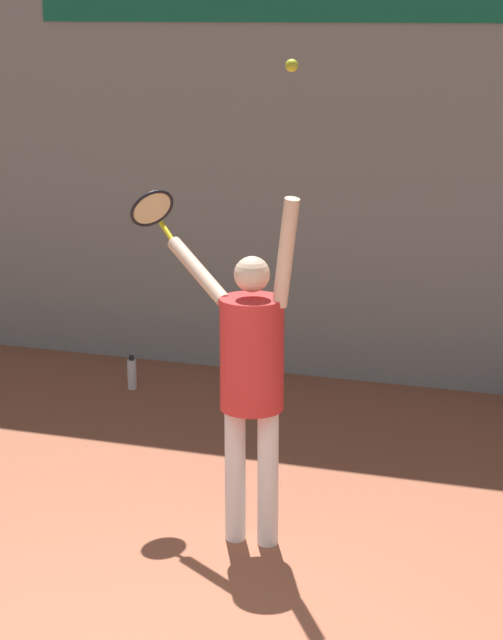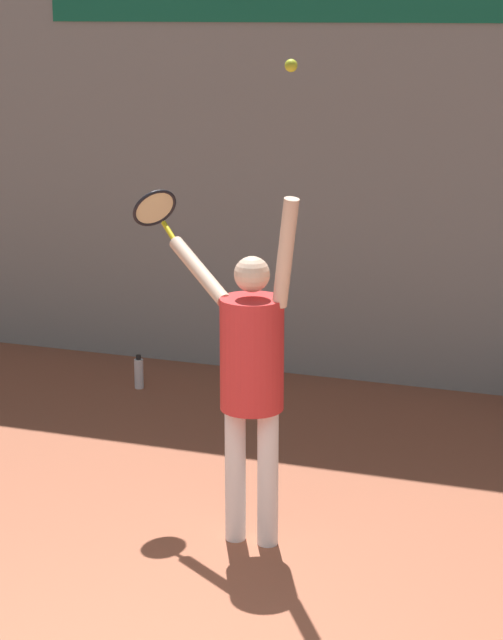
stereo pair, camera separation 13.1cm
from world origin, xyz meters
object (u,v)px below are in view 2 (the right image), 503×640
object	(u,v)px
water_bottle	(139,373)
tennis_player	(251,367)
tennis_ball	(291,66)
tennis_racket	(156,210)

from	to	relation	value
water_bottle	tennis_player	bearing A→B (deg)	-52.51
tennis_player	tennis_ball	distance (m)	1.81
tennis_ball	water_bottle	distance (m)	4.43
tennis_racket	water_bottle	distance (m)	2.90
tennis_player	tennis_ball	world-z (taller)	tennis_ball
tennis_player	tennis_racket	size ratio (longest dim) A/B	5.43
tennis_racket	tennis_ball	size ratio (longest dim) A/B	5.71
tennis_player	water_bottle	distance (m)	3.33
water_bottle	tennis_ball	bearing A→B (deg)	-50.03
tennis_racket	tennis_player	bearing A→B (deg)	-32.72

